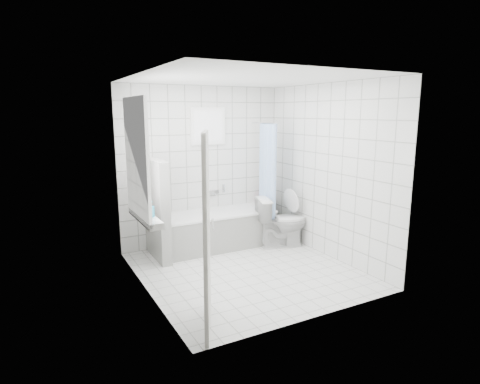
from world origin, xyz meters
TOP-DOWN VIEW (x-y plane):
  - ground at (0.00, 0.00)m, footprint 3.00×3.00m
  - ceiling at (0.00, 0.00)m, footprint 3.00×3.00m
  - wall_back at (0.00, 1.50)m, footprint 2.80×0.02m
  - wall_front at (0.00, -1.50)m, footprint 2.80×0.02m
  - wall_left at (-1.40, 0.00)m, footprint 0.02×3.00m
  - wall_right at (1.40, 0.00)m, footprint 0.02×3.00m
  - window_left at (-1.35, 0.30)m, footprint 0.01×0.90m
  - window_back at (0.10, 1.46)m, footprint 0.50×0.01m
  - window_sill at (-1.31, 0.30)m, footprint 0.18×1.02m
  - door at (-1.08, -1.12)m, footprint 0.38×0.74m
  - bathtub at (0.07, 1.12)m, footprint 1.87×0.77m
  - partition_wall at (-0.93, 1.07)m, footprint 0.15×0.85m
  - tiled_ledge at (1.12, 1.38)m, footprint 0.40×0.24m
  - toilet at (1.03, 0.65)m, footprint 0.91×0.66m
  - curtain_rod at (0.95, 1.10)m, footprint 0.02×0.80m
  - shower_curtain at (0.95, 0.97)m, footprint 0.14×0.48m
  - tub_faucet at (0.17, 1.46)m, footprint 0.18×0.06m
  - sill_bottles at (-1.30, 0.36)m, footprint 0.19×0.61m
  - ledge_bottles at (1.13, 1.35)m, footprint 0.14×0.18m

SIDE VIEW (x-z plane):
  - ground at x=0.00m, z-range 0.00..0.00m
  - tiled_ledge at x=1.12m, z-range 0.00..0.55m
  - bathtub at x=0.07m, z-range 0.00..0.58m
  - toilet at x=1.03m, z-range 0.00..0.83m
  - ledge_bottles at x=1.13m, z-range 0.54..0.78m
  - partition_wall at x=-0.93m, z-range 0.00..1.50m
  - tub_faucet at x=0.17m, z-range 0.82..0.88m
  - window_sill at x=-1.31m, z-range 0.82..0.90m
  - door at x=-1.08m, z-range 0.00..2.00m
  - sill_bottles at x=-1.30m, z-range 0.86..1.17m
  - shower_curtain at x=0.95m, z-range 0.21..1.99m
  - wall_back at x=0.00m, z-range 0.00..2.60m
  - wall_front at x=0.00m, z-range 0.00..2.60m
  - wall_left at x=-1.40m, z-range 0.00..2.60m
  - wall_right at x=1.40m, z-range 0.00..2.60m
  - window_left at x=-1.35m, z-range 0.90..2.30m
  - window_back at x=0.10m, z-range 1.70..2.20m
  - curtain_rod at x=0.95m, z-range 1.99..2.01m
  - ceiling at x=0.00m, z-range 2.60..2.60m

